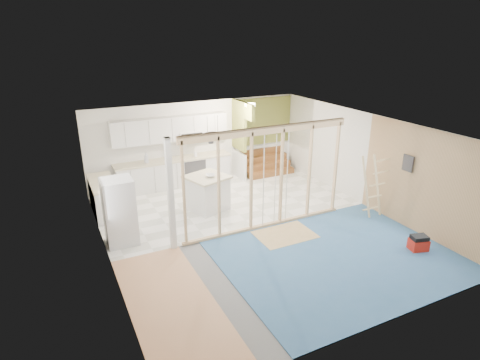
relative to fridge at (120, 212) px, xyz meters
name	(u,v)px	position (x,y,z in m)	size (l,w,h in m)	color
room	(256,181)	(3.09, -0.76, 0.51)	(7.01, 8.01, 2.61)	slate
floor_overlays	(256,227)	(3.16, -0.70, -0.78)	(7.00, 8.00, 0.03)	white
stud_frame	(248,171)	(2.87, -0.76, 0.78)	(4.66, 0.14, 2.60)	#D7B183
base_cabinets	(155,180)	(1.48, 2.60, -0.33)	(4.45, 2.24, 0.93)	silver
upper_cabinets	(173,130)	(2.25, 3.05, 1.03)	(3.60, 0.41, 0.85)	silver
green_partition	(257,147)	(5.13, 2.90, 0.15)	(2.25, 1.51, 2.60)	olive
pot_rack	(213,136)	(2.78, 1.13, 1.20)	(0.52, 0.52, 0.72)	black
sheathing_panel	(428,184)	(6.57, -2.76, 0.51)	(0.02, 4.00, 2.60)	tan
electrical_panel	(408,163)	(6.52, -2.16, 0.86)	(0.04, 0.30, 0.40)	#3B3B40
ceiling_light	(250,105)	(4.49, 2.24, 1.75)	(0.32, 0.32, 0.08)	#FFEABF
fridge	(120,212)	(0.00, 0.00, 0.00)	(0.70, 0.67, 1.59)	silver
island	(207,193)	(2.47, 0.86, -0.30)	(1.27, 1.27, 0.99)	silver
bowl	(210,176)	(2.54, 0.77, 0.23)	(0.26, 0.26, 0.06)	silver
soap_bottle_a	(146,158)	(1.34, 2.89, 0.30)	(0.13, 0.13, 0.34)	silver
soap_bottle_b	(195,154)	(2.89, 2.87, 0.23)	(0.08, 0.09, 0.19)	white
toolbox	(419,243)	(5.91, -3.29, -0.62)	(0.45, 0.38, 0.37)	#B21C10
ladder	(373,186)	(6.18, -1.48, 0.08)	(0.91, 0.19, 1.71)	beige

